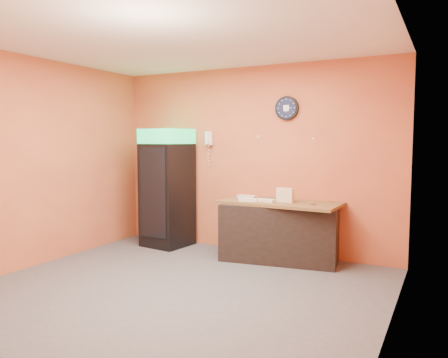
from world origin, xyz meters
The scene contains 15 objects.
floor centered at (0.00, 0.00, 0.00)m, with size 4.50×4.50×0.00m, color #47474C.
back_wall centered at (0.00, 2.00, 1.40)m, with size 4.50×0.02×2.80m, color #D46F3C.
left_wall centered at (-2.25, 0.00, 1.40)m, with size 0.02×4.00×2.80m, color #D46F3C.
right_wall centered at (2.25, 0.00, 1.40)m, with size 0.02×4.00×2.80m, color #D46F3C.
ceiling centered at (0.00, 0.00, 2.80)m, with size 4.50×4.00×0.02m, color white.
beverage_cooler centered at (-1.32, 1.61, 0.92)m, with size 0.73×0.74×1.87m.
prep_counter centered at (0.59, 1.64, 0.40)m, with size 1.60×0.71×0.80m, color black.
wall_clock centered at (0.56, 1.97, 2.16)m, with size 0.35×0.06×0.35m.
wall_phone centered at (-0.72, 1.95, 1.72)m, with size 0.12×0.10×0.21m.
butcher_paper centered at (0.59, 1.64, 0.82)m, with size 1.66×0.76×0.04m, color brown.
sub_roll_stack centered at (0.68, 1.60, 0.94)m, with size 0.24×0.09×0.20m.
wrapped_sandwich_left centered at (0.19, 1.47, 0.86)m, with size 0.27×0.11×0.04m, color silver.
wrapped_sandwich_mid centered at (0.42, 1.52, 0.86)m, with size 0.27×0.11×0.04m, color silver.
wrapped_sandwich_right centered at (0.02, 1.77, 0.86)m, with size 0.28×0.11×0.04m, color silver.
kitchen_tool centered at (0.40, 1.68, 0.87)m, with size 0.06×0.06×0.06m, color silver.
Camera 1 is at (2.69, -4.10, 1.70)m, focal length 35.00 mm.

